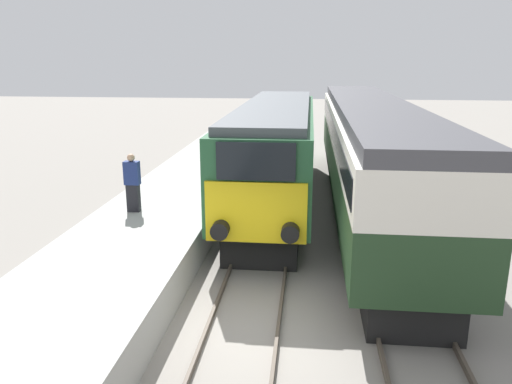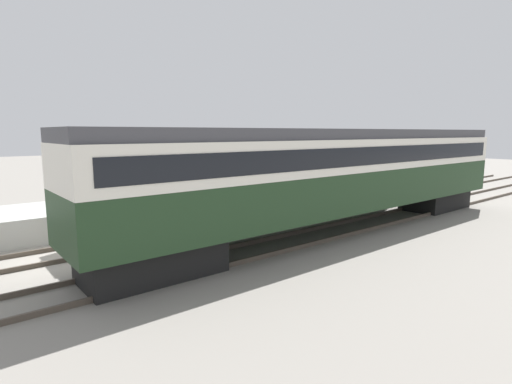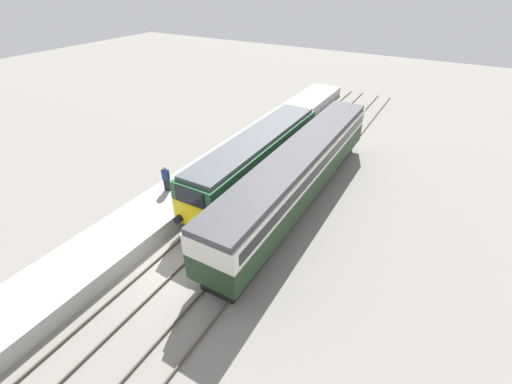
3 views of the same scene
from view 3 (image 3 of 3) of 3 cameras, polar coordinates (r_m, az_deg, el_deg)
ground_plane at (r=18.85m, az=-14.62°, el=-11.92°), size 120.00×120.00×0.00m
platform_left at (r=25.06m, az=-8.11°, el=2.70°), size 3.50×50.00×0.97m
rails_near_track at (r=21.61m, az=-5.76°, el=-3.92°), size 1.51×60.00×0.14m
rails_far_track at (r=20.18m, az=2.24°, el=-6.82°), size 1.50×60.00×0.14m
locomotive at (r=23.65m, az=0.07°, el=5.62°), size 2.70×14.54×3.77m
passenger_carriage at (r=21.93m, az=7.33°, el=3.77°), size 2.75×19.51×3.91m
person_on_platform at (r=22.56m, az=-14.74°, el=2.19°), size 0.44×0.26×1.73m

